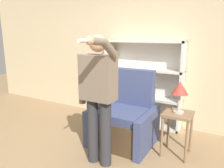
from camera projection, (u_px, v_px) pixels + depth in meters
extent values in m
cube|color=beige|center=(135.00, 49.00, 4.20)|extent=(8.00, 0.06, 2.80)
cube|color=silver|center=(109.00, 79.00, 4.42)|extent=(0.04, 0.28, 1.58)
cube|color=silver|center=(182.00, 88.00, 3.72)|extent=(0.04, 0.28, 1.58)
cube|color=silver|center=(145.00, 82.00, 4.19)|extent=(1.48, 0.01, 1.58)
cube|color=silver|center=(141.00, 122.00, 4.24)|extent=(1.48, 0.28, 0.04)
cube|color=silver|center=(142.00, 97.00, 4.13)|extent=(1.48, 0.28, 0.04)
cube|color=silver|center=(143.00, 69.00, 4.01)|extent=(1.48, 0.28, 0.04)
cube|color=silver|center=(143.00, 41.00, 3.90)|extent=(1.48, 0.28, 0.04)
cube|color=purple|center=(111.00, 107.00, 4.53)|extent=(0.04, 0.23, 0.33)
cube|color=#5B99A8|center=(113.00, 108.00, 4.50)|extent=(0.05, 0.18, 0.30)
cube|color=black|center=(116.00, 107.00, 4.47)|extent=(0.05, 0.17, 0.39)
cube|color=#BC4C56|center=(111.00, 84.00, 4.41)|extent=(0.04, 0.21, 0.32)
cube|color=#337070|center=(113.00, 82.00, 4.38)|extent=(0.05, 0.24, 0.40)
cube|color=#5B99A8|center=(115.00, 84.00, 4.37)|extent=(0.05, 0.17, 0.31)
cube|color=gold|center=(111.00, 56.00, 4.29)|extent=(0.05, 0.19, 0.38)
cube|color=white|center=(114.00, 58.00, 4.27)|extent=(0.04, 0.16, 0.31)
cube|color=#4C3823|center=(123.00, 130.00, 3.41)|extent=(0.72, 0.76, 0.44)
cube|color=#3D4770|center=(122.00, 114.00, 3.32)|extent=(0.68, 0.64, 0.12)
cube|color=#3D4770|center=(132.00, 97.00, 3.60)|extent=(0.72, 0.16, 0.92)
cube|color=#3D4770|center=(101.00, 121.00, 3.60)|extent=(0.10, 0.84, 0.57)
cube|color=#3D4770|center=(148.00, 132.00, 3.20)|extent=(0.10, 0.84, 0.57)
cylinder|color=#2D2D33|center=(93.00, 130.00, 2.89)|extent=(0.15, 0.15, 0.88)
cylinder|color=#2D2D33|center=(105.00, 133.00, 2.80)|extent=(0.15, 0.15, 0.88)
cube|color=#756656|center=(98.00, 78.00, 2.68)|extent=(0.43, 0.24, 0.56)
sphere|color=tan|center=(98.00, 43.00, 2.59)|extent=(0.21, 0.21, 0.21)
cylinder|color=#756656|center=(82.00, 79.00, 2.82)|extent=(0.09, 0.09, 0.65)
cylinder|color=#756656|center=(110.00, 49.00, 2.40)|extent=(0.09, 0.28, 0.23)
cylinder|color=#756656|center=(97.00, 41.00, 2.17)|extent=(0.08, 0.27, 0.10)
sphere|color=tan|center=(90.00, 40.00, 2.06)|extent=(0.09, 0.09, 0.09)
cylinder|color=white|center=(84.00, 41.00, 1.98)|extent=(0.04, 0.15, 0.04)
cube|color=#846647|center=(178.00, 114.00, 3.00)|extent=(0.38, 0.38, 0.04)
cylinder|color=#846647|center=(162.00, 137.00, 3.01)|extent=(0.04, 0.04, 0.59)
cylinder|color=#846647|center=(186.00, 143.00, 2.85)|extent=(0.04, 0.04, 0.59)
cylinder|color=#846647|center=(168.00, 128.00, 3.29)|extent=(0.04, 0.04, 0.59)
cylinder|color=#846647|center=(191.00, 133.00, 3.13)|extent=(0.04, 0.04, 0.59)
cylinder|color=#B7B2A8|center=(178.00, 112.00, 2.99)|extent=(0.15, 0.15, 0.02)
cylinder|color=#B7B2A8|center=(179.00, 103.00, 2.97)|extent=(0.04, 0.04, 0.24)
cone|color=#B2382D|center=(180.00, 88.00, 2.92)|extent=(0.22, 0.22, 0.17)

